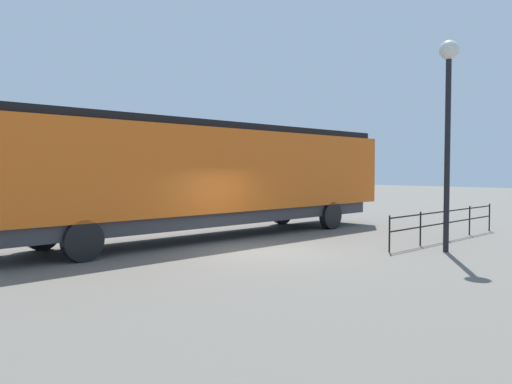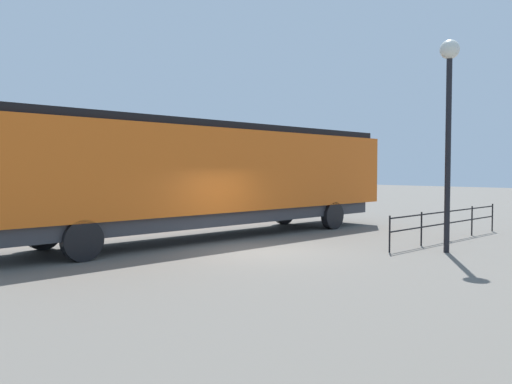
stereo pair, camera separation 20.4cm
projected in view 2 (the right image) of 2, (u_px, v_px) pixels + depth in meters
ground_plane at (259, 251)px, 15.00m from camera, size 120.00×120.00×0.00m
locomotive at (220, 174)px, 18.24m from camera, size 2.99×16.48×3.99m
lamp_post at (449, 98)px, 14.65m from camera, size 0.55×0.55×6.11m
platform_fence at (449, 220)px, 17.34m from camera, size 0.05×7.41×1.07m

